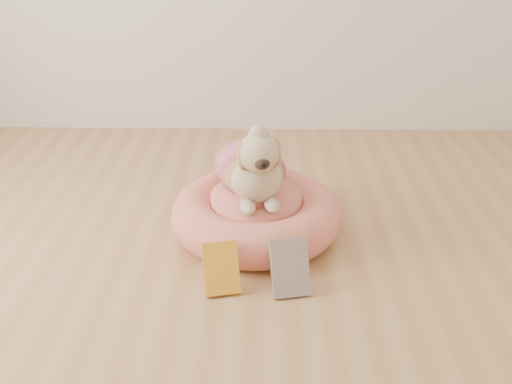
{
  "coord_description": "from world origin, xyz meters",
  "views": [
    {
      "loc": [
        0.32,
        -1.27,
        1.31
      ],
      "look_at": [
        0.28,
        0.88,
        0.23
      ],
      "focal_mm": 40.0,
      "sensor_mm": 36.0,
      "label": 1
    }
  ],
  "objects_px": {
    "dog": "(253,154)",
    "book_white": "(290,268)",
    "pet_bed": "(256,214)",
    "book_yellow": "(221,268)"
  },
  "relations": [
    {
      "from": "book_yellow",
      "to": "pet_bed",
      "type": "bearing_deg",
      "value": 61.96
    },
    {
      "from": "dog",
      "to": "book_white",
      "type": "distance_m",
      "value": 0.53
    },
    {
      "from": "book_yellow",
      "to": "book_white",
      "type": "relative_size",
      "value": 0.91
    },
    {
      "from": "dog",
      "to": "book_yellow",
      "type": "bearing_deg",
      "value": -115.6
    },
    {
      "from": "dog",
      "to": "book_white",
      "type": "xyz_separation_m",
      "value": [
        0.15,
        -0.43,
        -0.28
      ]
    },
    {
      "from": "pet_bed",
      "to": "dog",
      "type": "xyz_separation_m",
      "value": [
        -0.02,
        0.0,
        0.28
      ]
    },
    {
      "from": "book_white",
      "to": "dog",
      "type": "bearing_deg",
      "value": 97.69
    },
    {
      "from": "book_yellow",
      "to": "book_white",
      "type": "bearing_deg",
      "value": -12.61
    },
    {
      "from": "pet_bed",
      "to": "book_white",
      "type": "xyz_separation_m",
      "value": [
        0.13,
        -0.43,
        0.01
      ]
    },
    {
      "from": "pet_bed",
      "to": "book_white",
      "type": "bearing_deg",
      "value": -72.68
    }
  ]
}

